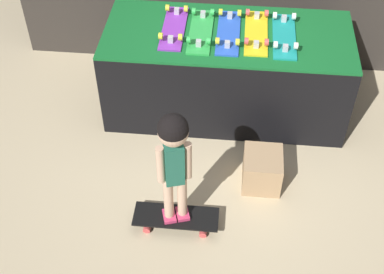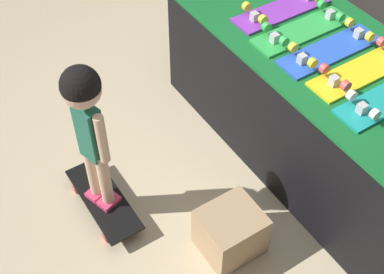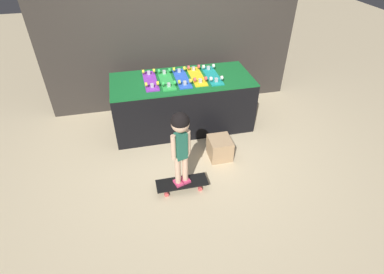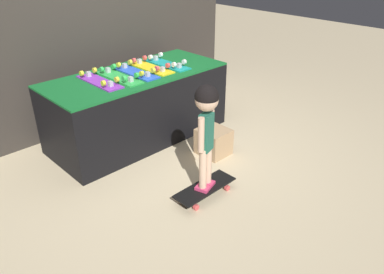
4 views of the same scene
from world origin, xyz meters
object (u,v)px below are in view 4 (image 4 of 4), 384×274
skateboard_purple_on_rack (99,81)px  skateboard_green_on_rack (119,76)px  skateboard_blue_on_rack (136,72)px  skateboard_yellow_on_rack (151,67)px  child (206,119)px  skateboard_on_floor (205,188)px  storage_box (213,142)px  skateboard_teal_on_rack (167,63)px

skateboard_purple_on_rack → skateboard_green_on_rack: bearing=-7.6°
skateboard_blue_on_rack → skateboard_yellow_on_rack: same height
skateboard_yellow_on_rack → child: bearing=-110.3°
skateboard_blue_on_rack → skateboard_on_floor: skateboard_blue_on_rack is taller
child → storage_box: size_ratio=3.06×
skateboard_purple_on_rack → child: bearing=-83.1°
skateboard_blue_on_rack → skateboard_purple_on_rack: bearing=177.0°
skateboard_green_on_rack → child: size_ratio=0.65×
skateboard_on_floor → storage_box: storage_box is taller
skateboard_blue_on_rack → storage_box: size_ratio=1.97×
skateboard_purple_on_rack → storage_box: bearing=-48.9°
child → storage_box: child is taller
skateboard_yellow_on_rack → skateboard_blue_on_rack: bearing=-174.9°
child → skateboard_teal_on_rack: bearing=44.4°
skateboard_teal_on_rack → skateboard_on_floor: bearing=-118.6°
skateboard_blue_on_rack → skateboard_teal_on_rack: 0.44m
skateboard_on_floor → child: (0.00, 0.00, 0.69)m
skateboard_blue_on_rack → child: size_ratio=0.65×
skateboard_green_on_rack → skateboard_teal_on_rack: (0.65, 0.00, 0.00)m
storage_box → child: bearing=-142.7°
skateboard_purple_on_rack → skateboard_yellow_on_rack: (0.65, -0.00, 0.00)m
skateboard_purple_on_rack → skateboard_teal_on_rack: size_ratio=1.00×
skateboard_yellow_on_rack → skateboard_on_floor: size_ratio=1.02×
skateboard_blue_on_rack → storage_box: (0.33, -0.85, -0.64)m
skateboard_green_on_rack → child: child is taller
skateboard_yellow_on_rack → child: 1.42m
skateboard_blue_on_rack → skateboard_teal_on_rack: bearing=-0.8°
skateboard_green_on_rack → skateboard_yellow_on_rack: (0.44, 0.03, 0.00)m
skateboard_yellow_on_rack → child: size_ratio=0.65×
skateboard_green_on_rack → storage_box: size_ratio=1.97×
skateboard_blue_on_rack → skateboard_teal_on_rack: size_ratio=1.00×
skateboard_on_floor → child: child is taller
skateboard_purple_on_rack → skateboard_blue_on_rack: size_ratio=1.00×
skateboard_purple_on_rack → skateboard_on_floor: (0.16, -1.33, -0.71)m
skateboard_teal_on_rack → storage_box: skateboard_teal_on_rack is taller
skateboard_purple_on_rack → skateboard_green_on_rack: same height
skateboard_yellow_on_rack → skateboard_teal_on_rack: same height
skateboard_blue_on_rack → child: (-0.27, -1.31, -0.02)m
skateboard_purple_on_rack → skateboard_yellow_on_rack: size_ratio=1.00×
skateboard_teal_on_rack → skateboard_blue_on_rack: bearing=179.2°
skateboard_blue_on_rack → skateboard_on_floor: bearing=-101.8°
skateboard_on_floor → child: 0.69m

